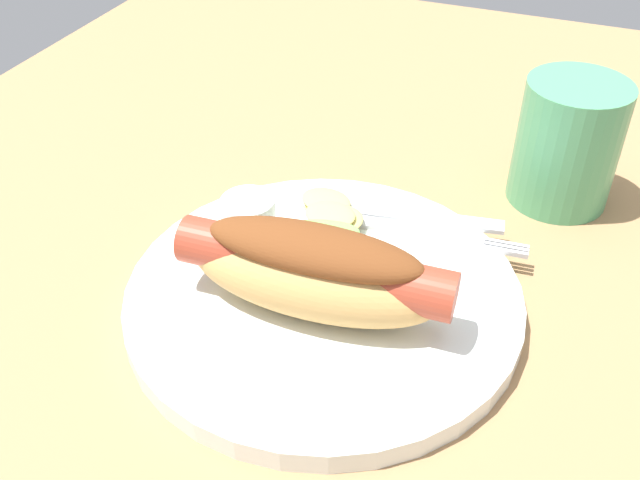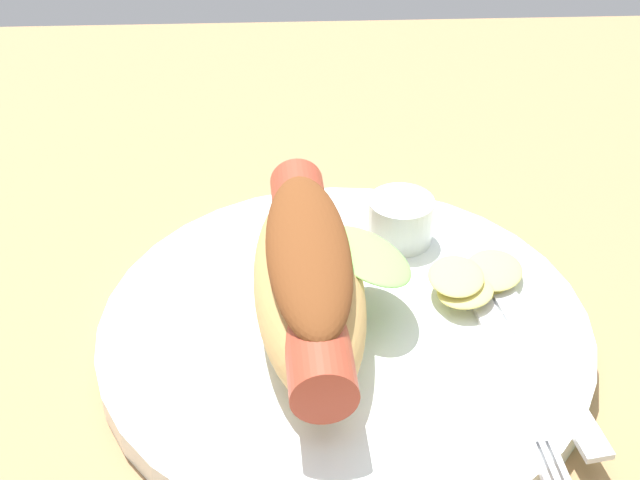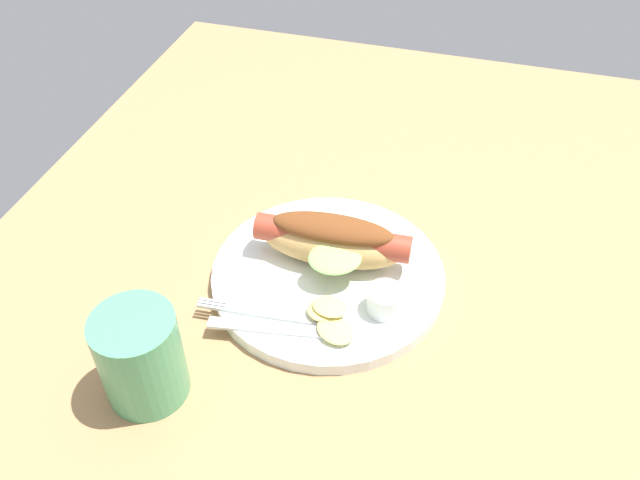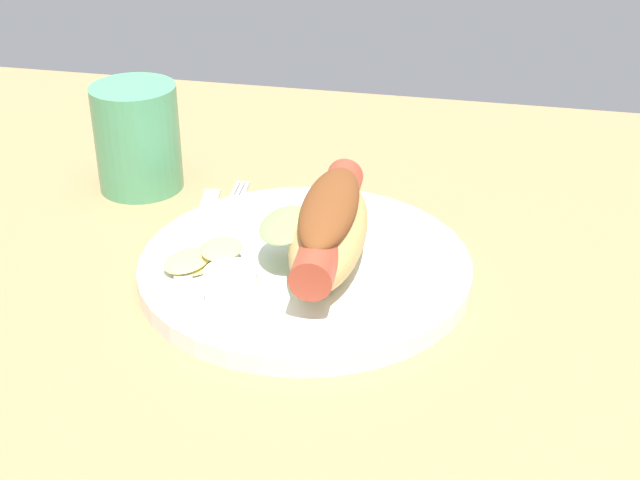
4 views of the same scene
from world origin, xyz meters
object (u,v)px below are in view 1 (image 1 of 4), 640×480
object	(u,v)px
hot_dog	(314,269)
chips_pile	(330,209)
plate	(323,298)
drinking_cup	(567,144)
fork	(412,231)
knife	(401,215)
sauce_ramekin	(249,216)

from	to	relation	value
hot_dog	chips_pile	xyz separation A→B (cm)	(9.58, 2.59, -2.40)
plate	drinking_cup	xyz separation A→B (cm)	(19.62, -13.19, 4.35)
plate	drinking_cup	distance (cm)	24.03
plate	fork	distance (cm)	9.25
fork	knife	distance (cm)	2.20
knife	drinking_cup	size ratio (longest dim) A/B	1.52
fork	drinking_cup	world-z (taller)	drinking_cup
fork	knife	world-z (taller)	same
hot_dog	fork	world-z (taller)	hot_dog
knife	sauce_ramekin	bearing A→B (deg)	-158.49
chips_pile	drinking_cup	distance (cm)	19.83
hot_dog	plate	bearing A→B (deg)	89.47
plate	sauce_ramekin	xyz separation A→B (cm)	(4.06, 7.49, 2.23)
sauce_ramekin	knife	xyz separation A→B (cm)	(5.96, -10.00, -1.25)
hot_dog	fork	bearing A→B (deg)	66.45
chips_pile	drinking_cup	bearing A→B (deg)	-53.13
plate	knife	xyz separation A→B (cm)	(10.02, -2.51, 0.98)
plate	knife	world-z (taller)	knife
hot_dog	sauce_ramekin	size ratio (longest dim) A/B	4.54
hot_dog	chips_pile	bearing A→B (deg)	102.40
sauce_ramekin	fork	bearing A→B (deg)	-69.47
hot_dog	drinking_cup	world-z (taller)	drinking_cup
plate	drinking_cup	size ratio (longest dim) A/B	2.62
drinking_cup	knife	bearing A→B (deg)	131.92
chips_pile	drinking_cup	xyz separation A→B (cm)	(11.78, -15.71, 2.73)
hot_dog	sauce_ramekin	distance (cm)	9.70
plate	fork	xyz separation A→B (cm)	(8.33, -3.90, 1.00)
hot_dog	drinking_cup	bearing A→B (deg)	55.74
fork	chips_pile	world-z (taller)	chips_pile
plate	hot_dog	bearing A→B (deg)	-177.84
knife	hot_dog	bearing A→B (deg)	-111.02
fork	plate	bearing A→B (deg)	-119.59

